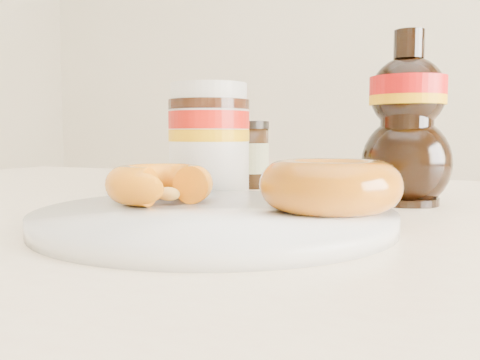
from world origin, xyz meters
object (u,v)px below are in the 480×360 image
at_px(nutella_jar, 209,137).
at_px(donut_bitten, 160,184).
at_px(syrup_bottle, 407,118).
at_px(plate, 215,217).
at_px(donut_whole, 330,185).
at_px(dining_table, 225,285).
at_px(dark_jar, 248,155).

bearing_deg(nutella_jar, donut_bitten, -78.56).
relative_size(donut_bitten, syrup_bottle, 0.52).
bearing_deg(plate, donut_whole, 21.39).
relative_size(plate, nutella_jar, 2.17).
height_order(dining_table, nutella_jar, nutella_jar).
bearing_deg(donut_bitten, dining_table, 70.83).
xyz_separation_m(dining_table, nutella_jar, (-0.05, 0.07, 0.16)).
relative_size(plate, syrup_bottle, 1.58).
relative_size(syrup_bottle, dark_jar, 1.98).
bearing_deg(syrup_bottle, dining_table, -148.24).
bearing_deg(dining_table, syrup_bottle, 31.76).
height_order(donut_whole, syrup_bottle, syrup_bottle).
height_order(plate, dark_jar, dark_jar).
xyz_separation_m(plate, nutella_jar, (-0.10, 0.17, 0.07)).
relative_size(plate, donut_bitten, 3.02).
height_order(donut_whole, nutella_jar, nutella_jar).
distance_m(nutella_jar, dark_jar, 0.13).
distance_m(nutella_jar, syrup_bottle, 0.23).
distance_m(donut_bitten, nutella_jar, 0.16).
relative_size(dining_table, donut_bitten, 14.37).
bearing_deg(donut_bitten, syrup_bottle, 40.08).
distance_m(plate, donut_bitten, 0.07).
height_order(nutella_jar, syrup_bottle, syrup_bottle).
xyz_separation_m(dining_table, plate, (0.04, -0.11, 0.09)).
height_order(donut_bitten, dark_jar, dark_jar).
xyz_separation_m(dining_table, donut_bitten, (-0.02, -0.09, 0.11)).
bearing_deg(syrup_bottle, nutella_jar, -170.31).
bearing_deg(dark_jar, dining_table, -73.15).
xyz_separation_m(plate, donut_bitten, (-0.07, 0.02, 0.02)).
bearing_deg(syrup_bottle, plate, -120.27).
relative_size(donut_whole, nutella_jar, 0.85).
bearing_deg(nutella_jar, dark_jar, 92.87).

